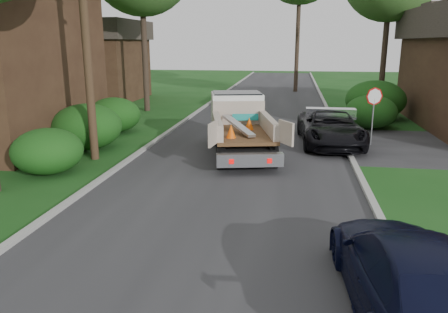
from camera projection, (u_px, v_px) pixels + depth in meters
name	position (u px, v px, depth m)	size (l,w,h in m)	color
ground	(214.00, 218.00, 10.95)	(120.00, 120.00, 0.00)	#164413
road	(252.00, 136.00, 20.51)	(8.00, 90.00, 0.02)	#28282B
curb_left	(168.00, 133.00, 21.11)	(0.20, 90.00, 0.12)	#9E9E99
curb_right	(342.00, 138.00, 19.87)	(0.20, 90.00, 0.12)	#9E9E99
stop_sign	(374.00, 104.00, 18.31)	(0.71, 0.32, 2.48)	slate
utility_pole	(84.00, 16.00, 15.24)	(2.42, 1.25, 10.00)	#382619
house_left_far	(91.00, 59.00, 33.25)	(7.56, 7.56, 6.00)	#382217
hedge_left_a	(47.00, 151.00, 14.57)	(2.34, 2.34, 1.53)	#104613
hedge_left_b	(87.00, 127.00, 17.91)	(2.86, 2.86, 1.87)	#104613
hedge_left_c	(114.00, 115.00, 21.33)	(2.60, 2.60, 1.70)	#104613
hedge_right_a	(371.00, 112.00, 22.28)	(2.60, 2.60, 1.70)	#104613
hedge_right_b	(375.00, 100.00, 24.97)	(3.38, 3.38, 2.21)	#104613
flatbed_truck	(239.00, 120.00, 17.75)	(3.69, 6.28, 2.24)	black
black_pickup	(330.00, 128.00, 18.72)	(2.47, 5.36, 1.49)	black
navy_suv	(410.00, 274.00, 6.95)	(1.97, 4.85, 1.41)	black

